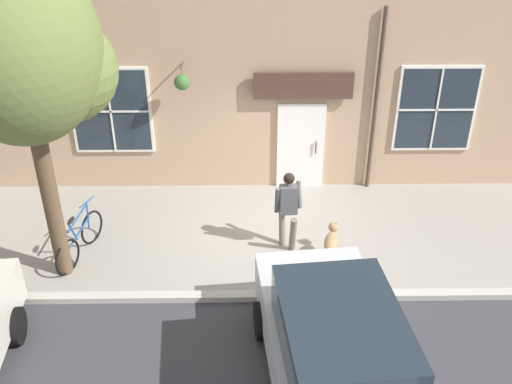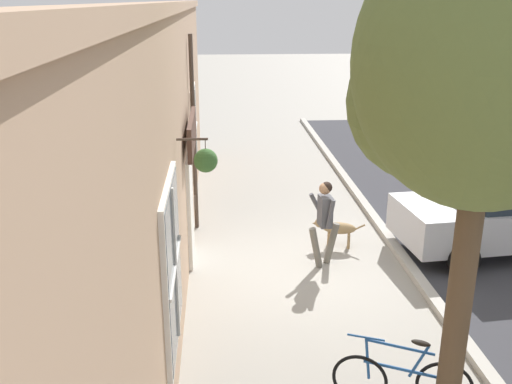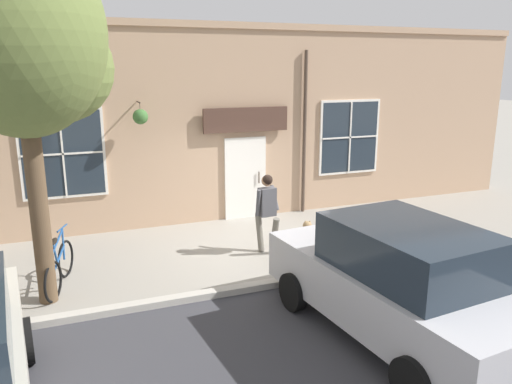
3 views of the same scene
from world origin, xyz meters
The scene contains 7 objects.
ground_plane centered at (0.00, 0.00, 0.00)m, with size 90.00×90.00×0.00m, color gray.
storefront_facade centered at (-2.34, 0.01, 2.43)m, with size 0.95×18.00×4.86m.
pedestrian_walking centered at (0.38, 0.20, 1.01)m, with size 0.65×0.55×1.69m.
dog_on_leash centered at (0.80, 1.03, 0.41)m, with size 1.08×0.41×0.64m.
street_tree_by_curb centered at (1.06, -3.99, 4.17)m, with size 2.80×2.63×5.84m.
leaning_bicycle centered at (0.63, -3.89, 0.38)m, with size 1.69×0.51×1.00m.
parked_car_mid_block centered at (4.21, 0.62, 0.88)m, with size 4.45×2.25×1.75m.
Camera 1 is at (9.90, -0.56, 6.72)m, focal length 40.00 mm.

